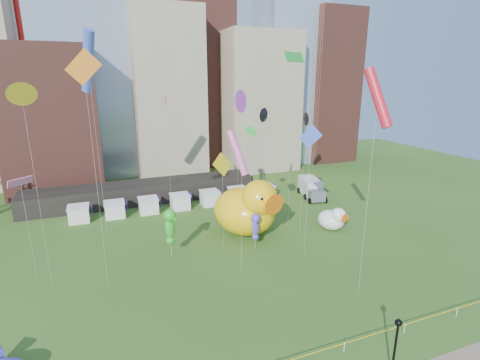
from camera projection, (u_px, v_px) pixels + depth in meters
name	position (u px, v px, depth m)	size (l,w,h in m)	color
skyline	(156.00, 72.00, 75.42)	(101.00, 23.00, 68.00)	brown
pavilion	(144.00, 192.00, 61.59)	(38.00, 6.00, 3.20)	black
vendor_tents	(180.00, 202.00, 58.09)	(33.24, 2.80, 2.40)	white
big_duck	(247.00, 208.00, 47.86)	(10.28, 11.46, 8.01)	yellow
small_duck	(333.00, 219.00, 49.83)	(4.11, 4.85, 3.46)	white
seahorse_green	(170.00, 224.00, 41.42)	(1.77, 2.05, 6.02)	silver
seahorse_purple	(256.00, 225.00, 44.09)	(1.56, 1.73, 4.56)	silver
lamppost	(396.00, 342.00, 24.73)	(0.51, 0.51, 4.85)	black
box_truck	(311.00, 188.00, 63.75)	(4.33, 7.86, 3.16)	silver
kite_0	(378.00, 98.00, 30.59)	(1.91, 3.14, 21.32)	silver
kite_1	(238.00, 153.00, 57.07)	(3.24, 4.25, 12.50)	silver
kite_2	(305.00, 120.00, 44.57)	(0.64, 1.68, 16.31)	silver
kite_3	(251.00, 135.00, 48.67)	(1.53, 1.01, 14.35)	silver
kite_4	(222.00, 165.00, 42.54)	(2.81, 1.12, 12.05)	silver
kite_5	(310.00, 139.00, 39.81)	(2.03, 1.72, 15.47)	silver
kite_6	(84.00, 72.00, 30.82)	(3.06, 0.61, 22.83)	silver
kite_7	(242.00, 102.00, 34.38)	(0.35, 2.18, 19.33)	silver
kite_8	(166.00, 108.00, 46.33)	(0.21, 1.60, 18.39)	silver
kite_9	(20.00, 182.00, 35.73)	(2.13, 1.92, 10.87)	silver
kite_10	(265.00, 115.00, 53.07)	(1.72, 1.63, 16.16)	silver
kite_11	(294.00, 58.00, 45.07)	(3.81, 2.46, 23.50)	silver
kite_12	(21.00, 94.00, 31.94)	(1.62, 1.58, 20.02)	silver
kite_13	(88.00, 62.00, 42.81)	(2.54, 4.47, 25.90)	silver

